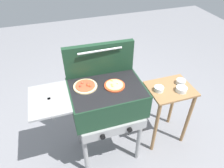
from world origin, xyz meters
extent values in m
plane|color=gray|center=(0.00, 0.00, 0.00)|extent=(8.00, 8.00, 0.00)
cube|color=#193823|center=(0.00, 0.00, 0.78)|extent=(0.64, 0.48, 0.24)
cube|color=black|center=(0.00, 0.00, 0.90)|extent=(0.61, 0.46, 0.01)
cube|color=gray|center=(-0.48, 0.00, 0.89)|extent=(0.32, 0.41, 0.02)
cube|color=gray|center=(-0.48, 0.00, 0.78)|extent=(0.02, 0.02, 0.24)
cube|color=gray|center=(0.00, -0.25, 0.61)|extent=(0.58, 0.02, 0.10)
cylinder|color=black|center=(-0.12, -0.28, 0.61)|extent=(0.04, 0.02, 0.04)
cylinder|color=black|center=(0.12, -0.28, 0.61)|extent=(0.04, 0.02, 0.04)
cylinder|color=gray|center=(-0.27, -0.19, 0.33)|extent=(0.04, 0.04, 0.66)
cylinder|color=gray|center=(0.27, -0.19, 0.33)|extent=(0.04, 0.04, 0.66)
cylinder|color=gray|center=(-0.27, 0.19, 0.33)|extent=(0.04, 0.04, 0.66)
cylinder|color=gray|center=(0.27, 0.19, 0.33)|extent=(0.04, 0.04, 0.66)
cube|color=#193823|center=(0.00, 0.21, 1.05)|extent=(0.63, 0.07, 0.30)
cylinder|color=#B7B7BC|center=(0.00, 0.17, 1.16)|extent=(0.38, 0.02, 0.02)
cylinder|color=beige|center=(-0.17, 0.06, 0.91)|extent=(0.20, 0.20, 0.01)
cylinder|color=#D14C2D|center=(-0.17, 0.06, 0.92)|extent=(0.17, 0.17, 0.01)
sphere|color=#CA4926|center=(-0.14, 0.03, 0.92)|extent=(0.02, 0.02, 0.02)
sphere|color=red|center=(-0.22, 0.05, 0.92)|extent=(0.02, 0.02, 0.02)
sphere|color=#B7522A|center=(-0.15, 0.04, 0.92)|extent=(0.03, 0.03, 0.03)
sphere|color=#EC5134|center=(-0.19, 0.09, 0.92)|extent=(0.02, 0.02, 0.02)
sphere|color=#A63F2E|center=(-0.15, 0.06, 0.92)|extent=(0.03, 0.03, 0.03)
cylinder|color=#C64723|center=(0.07, -0.01, 0.91)|extent=(0.18, 0.18, 0.01)
cylinder|color=#EDD17A|center=(0.07, -0.01, 0.92)|extent=(0.15, 0.15, 0.01)
sphere|color=#F2C76E|center=(0.05, -0.01, 0.92)|extent=(0.02, 0.02, 0.02)
sphere|color=#DABB63|center=(0.06, 0.05, 0.92)|extent=(0.02, 0.02, 0.02)
sphere|color=#F2ED68|center=(0.05, -0.03, 0.92)|extent=(0.02, 0.02, 0.02)
sphere|color=#E8CE85|center=(0.10, -0.01, 0.92)|extent=(0.02, 0.02, 0.02)
cube|color=olive|center=(0.66, 0.00, 0.71)|extent=(0.44, 0.36, 0.02)
cylinder|color=olive|center=(0.47, -0.15, 0.35)|extent=(0.04, 0.04, 0.70)
cylinder|color=olive|center=(0.85, -0.15, 0.35)|extent=(0.04, 0.04, 0.70)
cylinder|color=olive|center=(0.47, 0.15, 0.35)|extent=(0.04, 0.04, 0.70)
cylinder|color=olive|center=(0.85, 0.15, 0.35)|extent=(0.04, 0.04, 0.70)
cylinder|color=silver|center=(0.53, 0.00, 0.74)|extent=(0.09, 0.09, 0.04)
cylinder|color=#4C7533|center=(0.53, 0.00, 0.74)|extent=(0.08, 0.08, 0.02)
cylinder|color=silver|center=(0.79, 0.03, 0.74)|extent=(0.09, 0.09, 0.04)
cylinder|color=#996B47|center=(0.79, 0.03, 0.74)|extent=(0.08, 0.08, 0.02)
cylinder|color=silver|center=(0.73, -0.07, 0.74)|extent=(0.11, 0.11, 0.04)
cylinder|color=#4C7533|center=(0.73, -0.07, 0.74)|extent=(0.09, 0.09, 0.02)
camera|label=1|loc=(-0.37, -1.31, 2.01)|focal=33.03mm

